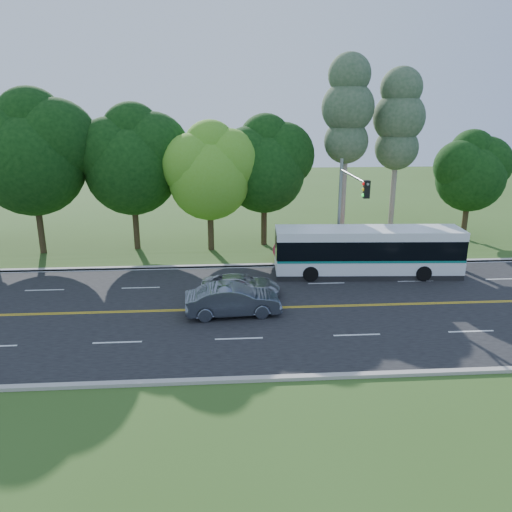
{
  "coord_description": "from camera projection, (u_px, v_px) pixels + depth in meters",
  "views": [
    {
      "loc": [
        -1.15,
        -24.26,
        10.34
      ],
      "look_at": [
        0.67,
        2.0,
        2.28
      ],
      "focal_mm": 35.0,
      "sensor_mm": 36.0,
      "label": 1
    }
  ],
  "objects": [
    {
      "name": "grass_verge",
      "position": [
        240.0,
        257.0,
        34.82
      ],
      "size": [
        60.0,
        4.0,
        0.1
      ],
      "primitive_type": "cube",
      "color": "#32521B",
      "rests_on": "ground"
    },
    {
      "name": "traffic_signal",
      "position": [
        347.0,
        200.0,
        30.46
      ],
      "size": [
        0.42,
        6.1,
        7.0
      ],
      "color": "gray",
      "rests_on": "ground"
    },
    {
      "name": "curb_south",
      "position": [
        255.0,
        379.0,
        19.4
      ],
      "size": [
        60.0,
        0.3,
        0.15
      ],
      "primitive_type": "cube",
      "color": "#ABA49A",
      "rests_on": "ground"
    },
    {
      "name": "tree_row",
      "position": [
        165.0,
        157.0,
        35.51
      ],
      "size": [
        44.7,
        9.1,
        13.84
      ],
      "color": "black",
      "rests_on": "ground"
    },
    {
      "name": "transit_bus",
      "position": [
        367.0,
        252.0,
        30.95
      ],
      "size": [
        11.55,
        3.12,
        2.99
      ],
      "rotation": [
        0.0,
        0.0,
        -0.06
      ],
      "color": "white",
      "rests_on": "road"
    },
    {
      "name": "road",
      "position": [
        246.0,
        309.0,
        26.24
      ],
      "size": [
        60.0,
        14.0,
        0.02
      ],
      "primitive_type": "cube",
      "color": "black",
      "rests_on": "ground"
    },
    {
      "name": "bougainvillea_hedge",
      "position": [
        344.0,
        250.0,
        34.29
      ],
      "size": [
        9.5,
        2.25,
        1.5
      ],
      "color": "#A00D33",
      "rests_on": "ground"
    },
    {
      "name": "suv",
      "position": [
        241.0,
        286.0,
        27.73
      ],
      "size": [
        4.48,
        2.22,
        1.22
      ],
      "primitive_type": "imported",
      "rotation": [
        0.0,
        0.0,
        1.53
      ],
      "color": "#B6B8BB",
      "rests_on": "road"
    },
    {
      "name": "sedan",
      "position": [
        233.0,
        300.0,
        25.25
      ],
      "size": [
        4.93,
        2.06,
        1.59
      ],
      "primitive_type": "imported",
      "rotation": [
        0.0,
        0.0,
        1.65
      ],
      "color": "#565C68",
      "rests_on": "road"
    },
    {
      "name": "lane_markings",
      "position": [
        244.0,
        308.0,
        26.23
      ],
      "size": [
        57.6,
        13.82,
        0.0
      ],
      "color": "gold",
      "rests_on": "road"
    },
    {
      "name": "curb_north",
      "position": [
        241.0,
        265.0,
        33.04
      ],
      "size": [
        60.0,
        0.3,
        0.15
      ],
      "primitive_type": "cube",
      "color": "#ABA49A",
      "rests_on": "ground"
    },
    {
      "name": "ground",
      "position": [
        246.0,
        309.0,
        26.25
      ],
      "size": [
        120.0,
        120.0,
        0.0
      ],
      "primitive_type": "plane",
      "color": "#32521B",
      "rests_on": "ground"
    }
  ]
}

